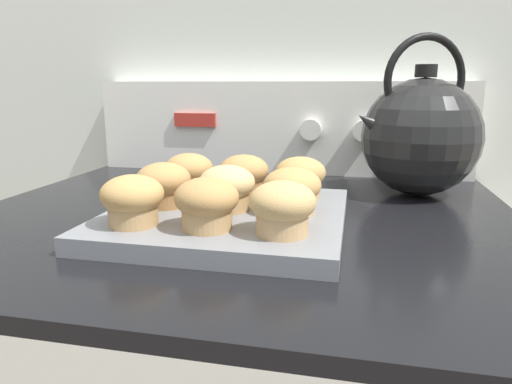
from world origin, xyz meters
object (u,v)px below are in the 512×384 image
Objects in this scene: muffin_pan at (227,217)px; muffin_r2_c0 at (189,172)px; muffin_r0_c2 at (282,207)px; muffin_r0_c1 at (204,203)px; muffin_r2_c1 at (245,174)px; muffin_r2_c2 at (300,177)px; muffin_r0_c0 at (132,199)px; muffin_r1_c1 at (228,187)px; muffin_r1_c2 at (292,190)px; tea_kettle at (420,135)px; muffin_r1_c0 at (164,184)px.

muffin_pan is 4.13× the size of muffin_r2_c0.
muffin_r0_c1 is at bearing 179.77° from muffin_r0_c2.
muffin_pan is 4.13× the size of muffin_r2_c1.
muffin_r0_c2 is at bearing -64.16° from muffin_r2_c1.
muffin_r0_c0 is at bearing -134.45° from muffin_r2_c2.
muffin_pan is 0.09m from muffin_r0_c1.
muffin_r0_c1 and muffin_r1_c1 have the same top height.
muffin_r0_c1 is 0.12m from muffin_r1_c2.
tea_kettle is (0.18, 0.32, 0.05)m from muffin_r0_c2.
tea_kettle is at bearing 43.02° from muffin_r0_c0.
tea_kettle is at bearing 42.72° from muffin_r1_c1.
muffin_r2_c1 is at bearing 45.03° from muffin_r1_c0.
muffin_r0_c1 is 1.00× the size of muffin_r2_c2.
tea_kettle reaches higher than muffin_r2_c1.
muffin_r0_c1 is at bearing -91.48° from muffin_r2_c1.
muffin_r0_c0 is 0.17m from muffin_r0_c2.
muffin_r0_c1 reaches higher than muffin_pan.
muffin_pan is at bearing -134.09° from muffin_r2_c2.
muffin_r0_c1 is at bearing -136.25° from muffin_r1_c2.
muffin_r1_c2 is at bearing 90.79° from muffin_r0_c2.
muffin_r0_c0 is 1.00× the size of muffin_r1_c1.
muffin_r0_c1 is 1.00× the size of muffin_r1_c2.
tea_kettle is at bearing 53.41° from muffin_r1_c2.
tea_kettle is at bearing 50.63° from muffin_r0_c1.
muffin_r1_c2 is at bearing -89.69° from muffin_r2_c2.
muffin_pan is at bearing -45.29° from muffin_r2_c0.
tea_kettle is (0.26, 0.24, 0.05)m from muffin_r1_c1.
muffin_r1_c2 is at bearing -126.59° from tea_kettle.
muffin_r2_c1 is at bearing -150.12° from tea_kettle.
muffin_r0_c2 is 1.00× the size of muffin_r1_c0.
muffin_pan is 4.13× the size of muffin_r1_c1.
tea_kettle is at bearing 34.35° from muffin_r1_c0.
muffin_r2_c2 is at bearing -1.16° from muffin_r2_c1.
muffin_r2_c1 is (0.09, 0.09, 0.00)m from muffin_r1_c0.
muffin_r2_c0 is 0.28× the size of tea_kettle.
muffin_r0_c1 and muffin_r1_c2 have the same top height.
muffin_r2_c2 is at bearing 45.91° from muffin_pan.
muffin_r0_c0 is at bearing -90.08° from muffin_r1_c0.
tea_kettle is (0.26, 0.15, 0.05)m from muffin_r2_c1.
muffin_r1_c2 is at bearing 26.86° from muffin_r0_c0.
muffin_r1_c1 is at bearing -178.93° from muffin_r1_c2.
muffin_r1_c0 is (-0.09, 0.08, 0.00)m from muffin_r0_c1.
muffin_r0_c2 is 0.19m from muffin_r1_c0.
muffin_r1_c0 is at bearing -152.95° from muffin_r2_c2.
muffin_r1_c1 is at bearing -90.15° from muffin_r2_c1.
muffin_r0_c2 and muffin_r1_c1 have the same top height.
muffin_r1_c2 is 0.19m from muffin_r2_c0.
muffin_r0_c1 is 1.00× the size of muffin_r2_c1.
muffin_r1_c1 is 0.36m from tea_kettle.
muffin_r2_c1 is 0.08m from muffin_r2_c2.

